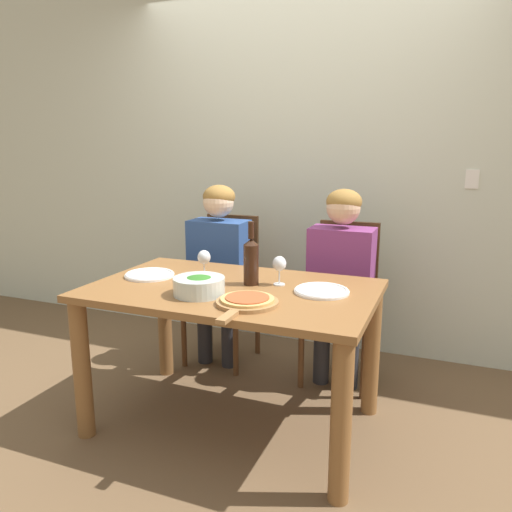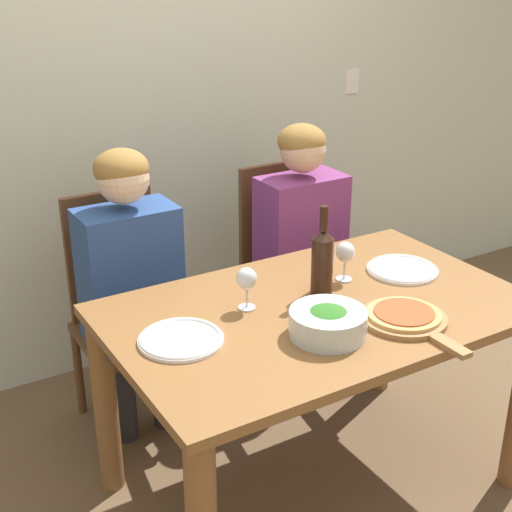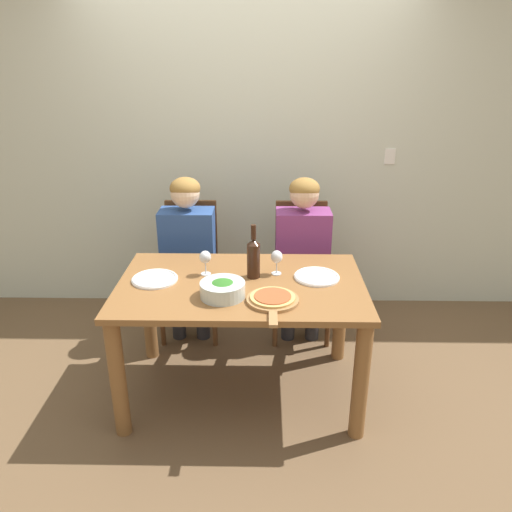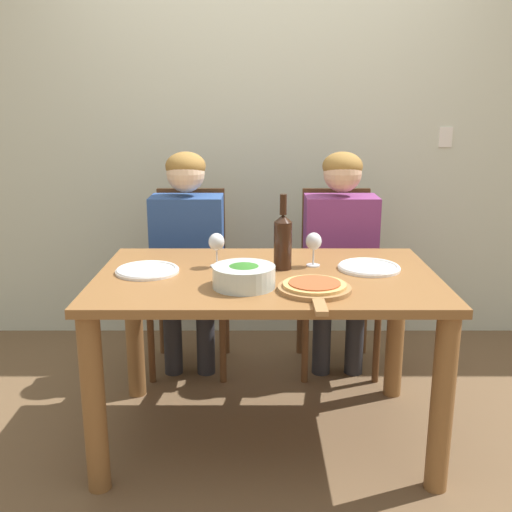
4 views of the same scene
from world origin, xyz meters
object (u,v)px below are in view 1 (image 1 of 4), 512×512
Objects in this scene: chair_left at (226,285)px; person_woman at (218,259)px; person_man at (341,270)px; wine_glass_left at (204,259)px; wine_bottle at (251,260)px; dinner_plate_left at (150,275)px; pizza_on_board at (246,302)px; broccoli_bowl at (199,286)px; chair_right at (343,298)px; wine_glass_right at (279,265)px; dinner_plate_right at (322,291)px.

person_woman reaches higher than chair_left.
wine_glass_left is at bearing -137.76° from person_man.
chair_left is 0.94m from wine_bottle.
chair_left is at bearing 82.91° from dinner_plate_left.
chair_left reaches higher than pizza_on_board.
chair_left is at bearing 108.09° from broccoli_bowl.
person_woman reaches higher than dinner_plate_left.
person_woman is 4.89× the size of broccoli_bowl.
pizza_on_board is at bearing -71.13° from wine_bottle.
person_woman reaches higher than wine_glass_left.
chair_right is 0.78m from wine_glass_right.
dinner_plate_left is (-0.91, -0.77, 0.25)m from chair_right.
pizza_on_board reaches higher than dinner_plate_left.
pizza_on_board is (0.59, -1.04, 0.26)m from chair_left.
chair_right is 0.99m from wine_glass_left.
person_woman is 0.82m from person_man.
dinner_plate_right is 0.41m from pizza_on_board.
person_woman reaches higher than wine_bottle.
chair_left is at bearing 119.67° from pizza_on_board.
broccoli_bowl is at bearing -122.13° from wine_bottle.
dinner_plate_left is 0.95m from dinner_plate_right.
wine_glass_left is at bearing -178.30° from wine_glass_right.
person_man is at bearing 93.71° from dinner_plate_right.
broccoli_bowl is at bearing -66.85° from wine_glass_left.
pizza_on_board is at bearing -130.38° from dinner_plate_right.
wine_glass_left is at bearing 113.15° from broccoli_bowl.
wine_bottle is 0.39m from dinner_plate_right.
wine_glass_right is at bearing 18.37° from wine_bottle.
chair_right is at bearing 40.30° from dinner_plate_left.
chair_right reaches higher than pizza_on_board.
person_woman is 8.01× the size of wine_glass_left.
pizza_on_board is (0.11, -0.32, -0.11)m from wine_bottle.
chair_left is 0.82× the size of person_man.
broccoli_bowl is 0.59m from dinner_plate_right.
chair_right is 0.82× the size of person_woman.
dinner_plate_right is 0.67m from wine_glass_left.
wine_bottle reaches higher than dinner_plate_left.
person_woman is 0.66m from dinner_plate_left.
chair_right is 3.02× the size of wine_bottle.
pizza_on_board is (0.27, -0.06, -0.03)m from broccoli_bowl.
wine_glass_right is at bearing 1.70° from wine_glass_left.
person_man is (-0.00, -0.12, 0.21)m from chair_right.
wine_bottle reaches higher than wine_glass_left.
chair_right is at bearing 90.00° from person_man.
wine_glass_right is at bearing 45.44° from broccoli_bowl.
person_woman is at bearing 180.00° from person_man.
chair_left is 1.22m from pizza_on_board.
broccoli_bowl is at bearing -25.96° from dinner_plate_left.
chair_right is at bearing 0.00° from chair_left.
chair_left is 1.07m from broccoli_bowl.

